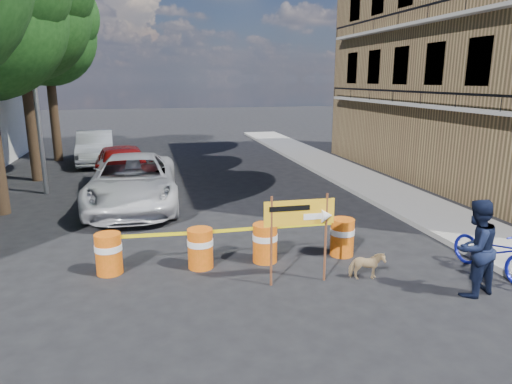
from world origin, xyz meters
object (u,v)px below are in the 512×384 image
bicycle (496,229)px  sedan_silver (95,147)px  barrel_mid_right (265,242)px  sedan_red (124,168)px  pedestrian (475,248)px  barrel_mid_left (200,247)px  barrel_far_left (109,253)px  barrel_far_right (342,236)px  suv_white (133,181)px  detour_sign (309,219)px  dog (367,266)px

bicycle → sedan_silver: bicycle is taller
barrel_mid_right → sedan_red: (-3.41, 7.92, 0.39)m
pedestrian → bicycle: 1.28m
barrel_mid_left → pedestrian: bearing=-27.1°
barrel_far_left → barrel_mid_left: (1.96, -0.14, 0.00)m
barrel_far_right → suv_white: bearing=131.0°
barrel_far_right → detour_sign: 2.02m
barrel_mid_left → pedestrian: 5.63m
barrel_mid_left → detour_sign: size_ratio=0.48×
bicycle → sedan_silver: 18.81m
dog → barrel_mid_right: bearing=61.2°
suv_white → sedan_silver: suv_white is taller
barrel_mid_left → sedan_silver: (-3.54, 14.33, 0.33)m
barrel_mid_left → barrel_far_right: bearing=-0.8°
barrel_mid_left → bicycle: (6.06, -1.85, 0.55)m
barrel_far_right → barrel_far_left: bearing=177.9°
barrel_mid_right → suv_white: suv_white is taller
barrel_far_right → suv_white: suv_white is taller
barrel_mid_left → sedan_red: sedan_red is taller
detour_sign → suv_white: 7.79m
barrel_far_right → detour_sign: (-1.32, -1.23, 0.91)m
pedestrian → sedan_silver: 18.92m
barrel_mid_right → suv_white: size_ratio=0.15×
barrel_far_left → sedan_red: bearing=89.7°
barrel_mid_left → suv_white: size_ratio=0.15×
barrel_mid_right → sedan_silver: (-5.03, 14.33, 0.33)m
bicycle → sedan_red: bearing=119.8°
barrel_far_left → barrel_mid_left: 1.97m
barrel_far_right → pedestrian: pedestrian is taller
barrel_mid_right → barrel_far_right: (1.89, -0.05, 0.00)m
barrel_far_left → barrel_far_right: 5.34m
detour_sign → pedestrian: size_ratio=0.98×
detour_sign → pedestrian: (2.94, -1.27, -0.42)m
barrel_far_left → suv_white: (0.42, 5.47, 0.37)m
barrel_mid_left → sedan_silver: size_ratio=0.19×
barrel_far_left → suv_white: size_ratio=0.15×
pedestrian → bicycle: bicycle is taller
detour_sign → suv_white: (-3.60, 6.89, -0.54)m
barrel_far_right → dog: 1.42m
suv_white → sedan_silver: size_ratio=1.25×
barrel_far_left → barrel_far_right: size_ratio=1.00×
suv_white → sedan_red: sedan_red is taller
barrel_mid_right → sedan_silver: size_ratio=0.19×
dog → suv_white: suv_white is taller
dog → sedan_red: size_ratio=0.14×
barrel_far_left → barrel_mid_left: same height
detour_sign → sedan_silver: size_ratio=0.39×
bicycle → suv_white: size_ratio=0.34×
barrel_mid_left → sedan_red: (-1.92, 7.92, 0.39)m
bicycle → barrel_mid_right: bearing=148.5°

